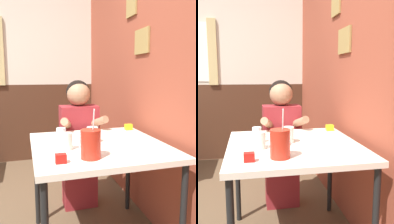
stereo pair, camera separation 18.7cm
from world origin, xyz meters
The scene contains 11 objects.
brick_wall_right centered at (1.38, 1.18, 1.35)m, with size 0.08×4.36×2.70m.
back_wall centered at (-0.01, 2.39, 1.36)m, with size 5.69×0.09×2.70m.
main_table centered at (0.84, 0.28, 0.70)m, with size 0.89×0.91×0.77m.
person_seated centered at (0.83, 0.89, 0.64)m, with size 0.42×0.41×1.19m.
cocktail_pitcher centered at (0.71, 0.01, 0.85)m, with size 0.12×0.12×0.28m.
glass_near_pitcher centered at (0.59, 0.35, 0.82)m, with size 0.06×0.06×0.11m.
glass_center centered at (0.80, 0.32, 0.82)m, with size 0.08×0.08×0.11m.
glass_far_side centered at (0.61, 0.20, 0.82)m, with size 0.07×0.07×0.11m.
glass_by_brick centered at (0.73, 0.23, 0.82)m, with size 0.08×0.08×0.10m.
condiment_ketchup centered at (0.53, -0.02, 0.79)m, with size 0.06×0.04×0.05m.
condiment_mustard centered at (1.21, 0.63, 0.79)m, with size 0.06×0.04×0.05m.
Camera 2 is at (0.54, -1.36, 1.24)m, focal length 40.00 mm.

